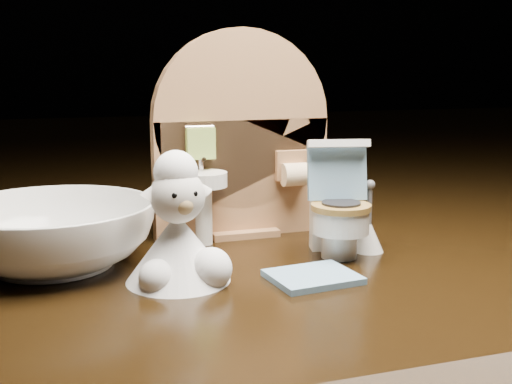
# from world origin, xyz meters

# --- Properties ---
(backdrop_panel) EXTENTS (0.13, 0.05, 0.15)m
(backdrop_panel) POSITION_xyz_m (-0.00, 0.06, 0.07)
(backdrop_panel) COLOR #A06F46
(backdrop_panel) RESTS_ON ground
(toy_toilet) EXTENTS (0.04, 0.05, 0.08)m
(toy_toilet) POSITION_xyz_m (0.05, -0.01, 0.03)
(toy_toilet) COLOR white
(toy_toilet) RESTS_ON ground
(bath_mat) EXTENTS (0.05, 0.05, 0.00)m
(bath_mat) POSITION_xyz_m (0.01, -0.05, 0.00)
(bath_mat) COLOR #6993B1
(bath_mat) RESTS_ON ground
(toilet_brush) EXTENTS (0.02, 0.02, 0.05)m
(toilet_brush) POSITION_xyz_m (0.07, -0.01, 0.01)
(toilet_brush) COLOR white
(toilet_brush) RESTS_ON ground
(plush_lamb) EXTENTS (0.06, 0.06, 0.08)m
(plush_lamb) POSITION_xyz_m (-0.07, -0.03, 0.03)
(plush_lamb) COLOR white
(plush_lamb) RESTS_ON ground
(ceramic_bowl) EXTENTS (0.17, 0.17, 0.04)m
(ceramic_bowl) POSITION_xyz_m (-0.14, 0.03, 0.02)
(ceramic_bowl) COLOR white
(ceramic_bowl) RESTS_ON ground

